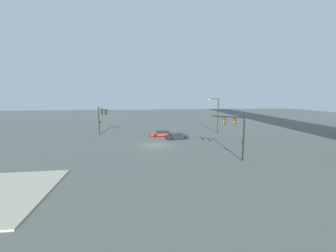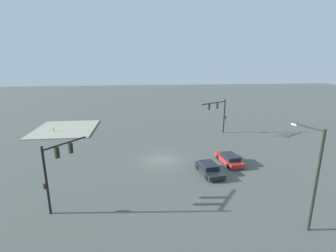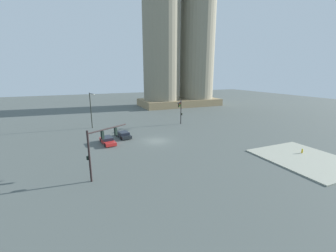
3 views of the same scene
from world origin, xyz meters
TOP-DOWN VIEW (x-y plane):
  - ground_plane at (0.00, 0.00)m, footprint 209.53×209.53m
  - sidewalk_corner at (17.01, -17.05)m, footprint 10.98×12.59m
  - traffic_signal_near_corner at (9.90, 9.92)m, footprint 3.09×3.53m
  - traffic_signal_opposite_side at (-11.15, -10.82)m, footprint 5.28×3.15m
  - streetlamp_curved_arm at (-10.01, 14.87)m, footprint 1.04×2.83m
  - sedan_car_approaching at (-5.15, 4.70)m, footprint 2.51×4.71m
  - sedan_car_waiting_far at (-8.56, 2.03)m, footprint 2.43×5.00m
  - fire_hydrant_on_curb at (18.63, -15.32)m, footprint 0.33×0.22m

SIDE VIEW (x-z plane):
  - ground_plane at x=0.00m, z-range 0.00..0.00m
  - sidewalk_corner at x=17.01m, z-range 0.00..0.15m
  - fire_hydrant_on_curb at x=18.63m, z-range 0.13..0.84m
  - sedan_car_approaching at x=-5.15m, z-range -0.03..1.18m
  - sedan_car_waiting_far at x=-8.56m, z-range -0.03..1.18m
  - traffic_signal_near_corner at x=9.90m, z-range 1.10..7.20m
  - traffic_signal_opposite_side at x=-11.15m, z-range 1.16..7.29m
  - streetlamp_curved_arm at x=-10.01m, z-range 0.70..8.80m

